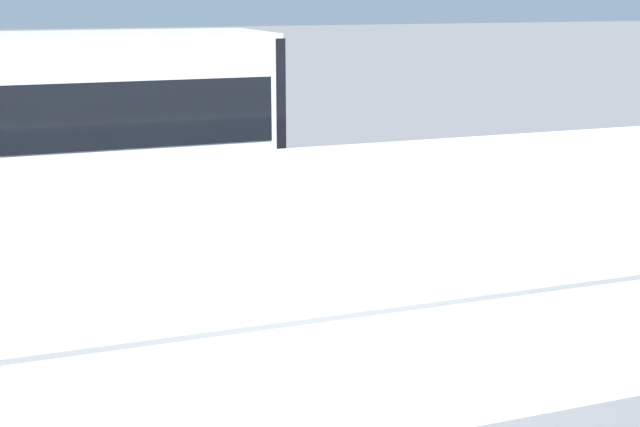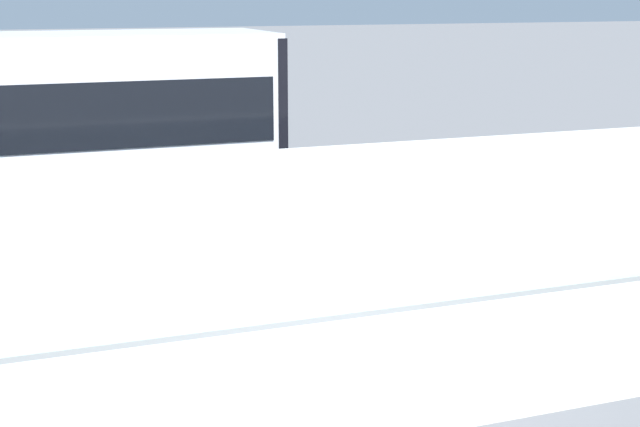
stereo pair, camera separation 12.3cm
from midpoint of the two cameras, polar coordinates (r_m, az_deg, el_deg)
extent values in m
plane|color=slate|center=(10.46, 2.95, -9.64)|extent=(200.00, 200.00, 0.00)
cube|color=silver|center=(10.46, 2.95, -9.61)|extent=(32.00, 3.20, 0.01)
cube|color=#ADC6C1|center=(11.86, -0.66, -3.73)|extent=(32.00, 0.05, 1.18)
cube|color=white|center=(13.41, -3.36, -0.16)|extent=(32.00, 0.36, 1.89)
cube|color=#595654|center=(15.95, -6.06, -1.47)|extent=(32.00, 0.08, 0.01)
cube|color=#595654|center=(17.30, -7.31, -0.32)|extent=(32.00, 0.08, 0.01)
cube|color=#232326|center=(16.31, -10.43, 0.01)|extent=(1.40, 1.88, 0.20)
cylinder|color=black|center=(15.64, -9.92, -0.78)|extent=(0.60, 0.10, 0.60)
cylinder|color=black|center=(17.01, -10.88, 0.34)|extent=(0.60, 0.10, 0.60)
cube|color=black|center=(16.48, -4.03, 5.79)|extent=(0.16, 2.54, 2.94)
camera|label=1|loc=(0.06, -90.29, -0.07)|focal=51.96mm
camera|label=2|loc=(0.06, 89.71, 0.07)|focal=51.96mm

